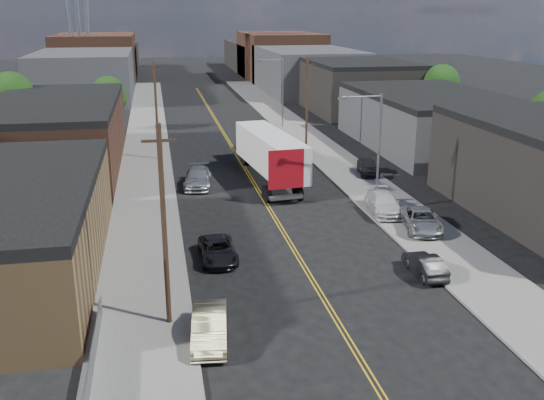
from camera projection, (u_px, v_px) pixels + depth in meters
name	position (u px, v px, depth m)	size (l,w,h in m)	color
ground	(222.00, 130.00, 78.13)	(260.00, 260.00, 0.00)	black
centerline	(238.00, 156.00, 64.07)	(0.32, 120.00, 0.01)	gold
sidewalk_left	(146.00, 160.00, 62.33)	(5.00, 140.00, 0.15)	slate
sidewalk_right	(324.00, 152.00, 65.77)	(5.00, 140.00, 0.15)	slate
warehouse_brown	(55.00, 134.00, 58.89)	(12.00, 26.00, 6.60)	#513020
industrial_right_b	(430.00, 119.00, 68.08)	(14.00, 24.00, 6.10)	#323234
industrial_right_c	(356.00, 86.00, 92.21)	(14.00, 22.00, 7.60)	black
skyline_left_a	(85.00, 75.00, 106.11)	(16.00, 30.00, 8.00)	#323234
skyline_right_a	(307.00, 71.00, 113.34)	(16.00, 30.00, 8.00)	#323234
skyline_left_b	(97.00, 58.00, 129.23)	(16.00, 26.00, 10.00)	#513020
skyline_right_b	(280.00, 56.00, 136.47)	(16.00, 26.00, 10.00)	#513020
skyline_left_c	(104.00, 59.00, 148.42)	(16.00, 40.00, 7.00)	black
skyline_right_c	(264.00, 56.00, 155.65)	(16.00, 40.00, 7.00)	black
streetlight_near	(374.00, 143.00, 45.12)	(3.39, 0.25, 9.00)	gray
streetlight_far	(280.00, 87.00, 77.91)	(3.39, 0.25, 9.00)	gray
utility_pole_left_near	(164.00, 226.00, 28.26)	(1.60, 0.26, 10.00)	black
utility_pole_left_far	(156.00, 110.00, 61.05)	(1.60, 0.26, 10.00)	black
utility_pole_right	(307.00, 102.00, 66.83)	(1.60, 0.26, 10.00)	black
chainlink_fence	(86.00, 400.00, 22.91)	(0.05, 16.00, 1.22)	slate
tree_left_mid	(12.00, 98.00, 67.47)	(5.10, 5.04, 8.37)	black
tree_left_far	(109.00, 95.00, 76.11)	(4.35, 4.20, 6.97)	black
tree_right_far	(442.00, 85.00, 82.02)	(4.85, 4.76, 7.91)	black
semi_truck	(267.00, 150.00, 55.30)	(4.35, 17.27, 4.46)	silver
car_left_b	(209.00, 327.00, 28.03)	(1.58, 4.53, 1.49)	#867C58
car_left_c	(218.00, 250.00, 37.30)	(2.15, 4.66, 1.30)	black
car_left_d	(198.00, 178.00, 52.90)	(2.24, 5.51, 1.60)	#9D9FA1
car_right_oncoming	(425.00, 265.00, 35.17)	(1.36, 3.90, 1.28)	black
car_right_lot_a	(421.00, 220.00, 42.05)	(2.34, 5.07, 1.41)	#989B9D
car_right_lot_b	(383.00, 203.00, 45.61)	(2.09, 5.13, 1.49)	silver
car_right_lot_c	(368.00, 166.00, 56.50)	(1.72, 4.27, 1.46)	black
car_ahead_truck	(249.00, 145.00, 65.91)	(2.38, 5.17, 1.44)	black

